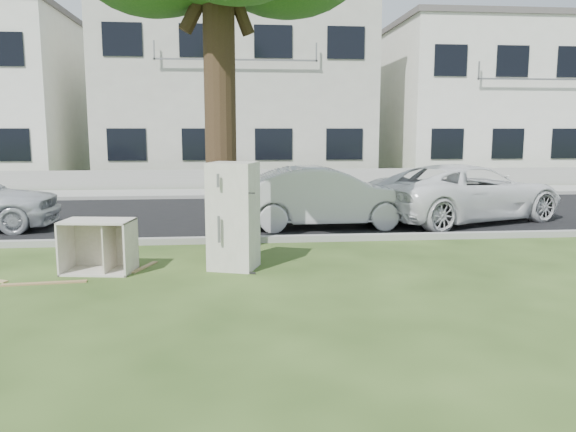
{
  "coord_description": "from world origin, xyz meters",
  "views": [
    {
      "loc": [
        -0.2,
        -8.1,
        2.12
      ],
      "look_at": [
        0.66,
        0.6,
        0.79
      ],
      "focal_mm": 35.0,
      "sensor_mm": 36.0,
      "label": 1
    }
  ],
  "objects": [
    {
      "name": "townhouse_right",
      "position": [
        12.0,
        17.5,
        3.42
      ],
      "size": [
        10.2,
        8.16,
        6.84
      ],
      "color": "white",
      "rests_on": "ground"
    },
    {
      "name": "kerb_far",
      "position": [
        0.0,
        9.55,
        0.0
      ],
      "size": [
        120.0,
        0.18,
        0.12
      ],
      "primitive_type": "cube",
      "color": "gray",
      "rests_on": "ground"
    },
    {
      "name": "ground",
      "position": [
        0.0,
        0.0,
        0.0
      ],
      "size": [
        120.0,
        120.0,
        0.0
      ],
      "primitive_type": "plane",
      "color": "#294017"
    },
    {
      "name": "townhouse_center",
      "position": [
        0.0,
        17.5,
        3.72
      ],
      "size": [
        11.22,
        8.16,
        7.44
      ],
      "color": "beige",
      "rests_on": "ground"
    },
    {
      "name": "fridge",
      "position": [
        -0.2,
        0.46,
        0.82
      ],
      "size": [
        0.84,
        0.81,
        1.65
      ],
      "primitive_type": "cube",
      "rotation": [
        0.0,
        0.0,
        -0.33
      ],
      "color": "silver",
      "rests_on": "ground"
    },
    {
      "name": "car_center",
      "position": [
        1.83,
        4.03,
        0.67
      ],
      "size": [
        4.09,
        1.5,
        1.34
      ],
      "primitive_type": "imported",
      "rotation": [
        0.0,
        0.0,
        1.59
      ],
      "color": "silver",
      "rests_on": "ground"
    },
    {
      "name": "cabinet",
      "position": [
        -2.23,
        0.42,
        0.4
      ],
      "size": [
        1.1,
        0.78,
        0.8
      ],
      "primitive_type": "cube",
      "rotation": [
        0.0,
        0.0,
        -0.15
      ],
      "color": "white",
      "rests_on": "ground"
    },
    {
      "name": "sidewalk",
      "position": [
        0.0,
        11.0,
        0.01
      ],
      "size": [
        120.0,
        2.8,
        0.01
      ],
      "primitive_type": "cube",
      "color": "gray",
      "rests_on": "ground"
    },
    {
      "name": "plank_c",
      "position": [
        -1.6,
        0.62,
        0.01
      ],
      "size": [
        0.33,
        0.72,
        0.02
      ],
      "primitive_type": "cube",
      "rotation": [
        0.0,
        0.0,
        1.22
      ],
      "color": "tan",
      "rests_on": "ground"
    },
    {
      "name": "road",
      "position": [
        0.0,
        6.0,
        0.01
      ],
      "size": [
        120.0,
        7.0,
        0.01
      ],
      "primitive_type": "cube",
      "color": "black",
      "rests_on": "ground"
    },
    {
      "name": "plank_a",
      "position": [
        -2.85,
        -0.2,
        0.01
      ],
      "size": [
        1.13,
        0.2,
        0.02
      ],
      "primitive_type": "cube",
      "rotation": [
        0.0,
        0.0,
        0.1
      ],
      "color": "olive",
      "rests_on": "ground"
    },
    {
      "name": "low_wall",
      "position": [
        0.0,
        12.6,
        0.35
      ],
      "size": [
        120.0,
        0.15,
        0.7
      ],
      "primitive_type": "cube",
      "color": "gray",
      "rests_on": "ground"
    },
    {
      "name": "car_right",
      "position": [
        5.28,
        4.58,
        0.67
      ],
      "size": [
        5.3,
        3.82,
        1.34
      ],
      "primitive_type": "imported",
      "rotation": [
        0.0,
        0.0,
        1.94
      ],
      "color": "white",
      "rests_on": "ground"
    },
    {
      "name": "kerb_near",
      "position": [
        0.0,
        2.45,
        0.0
      ],
      "size": [
        120.0,
        0.18,
        0.12
      ],
      "primitive_type": "cube",
      "color": "gray",
      "rests_on": "ground"
    }
  ]
}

